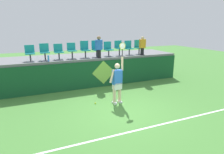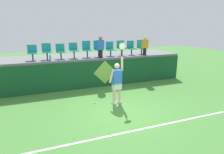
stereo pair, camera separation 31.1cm
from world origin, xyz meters
name	(u,v)px [view 1 (the left image)]	position (x,y,z in m)	size (l,w,h in m)	color
ground_plane	(122,111)	(0.00, 0.00, 0.00)	(40.00, 40.00, 0.00)	#478438
court_back_wall	(95,74)	(0.00, 3.29, 0.70)	(10.35, 0.20, 1.41)	#144C28
spectator_platform	(88,57)	(0.00, 4.46, 1.47)	(10.35, 2.45, 0.12)	slate
court_baseline_stripe	(143,129)	(0.00, -1.50, 0.00)	(9.32, 0.08, 0.01)	white
tennis_player	(117,81)	(0.14, 0.77, 0.96)	(0.75, 0.31, 2.53)	white
tennis_ball	(95,103)	(-0.75, 1.04, 0.03)	(0.07, 0.07, 0.07)	#D1E533
water_bottle	(48,58)	(-2.25, 3.45, 1.67)	(0.08, 0.08, 0.28)	#338CE5
stadium_chair_0	(30,52)	(-3.04, 3.91, 1.95)	(0.44, 0.42, 0.75)	#38383D
stadium_chair_1	(45,51)	(-2.37, 3.91, 1.98)	(0.44, 0.42, 0.81)	#38383D
stadium_chair_2	(59,51)	(-1.69, 3.91, 1.95)	(0.44, 0.42, 0.77)	#38383D
stadium_chair_3	(72,49)	(-1.02, 3.91, 1.99)	(0.44, 0.42, 0.80)	#38383D
stadium_chair_4	(85,48)	(-0.31, 3.92, 2.01)	(0.44, 0.42, 0.88)	#38383D
stadium_chair_5	(96,48)	(0.32, 3.92, 2.01)	(0.44, 0.42, 0.88)	#38383D
stadium_chair_6	(108,48)	(1.03, 3.91, 1.96)	(0.44, 0.42, 0.80)	#38383D
stadium_chair_7	(119,47)	(1.69, 3.91, 2.01)	(0.44, 0.42, 0.83)	#38383D
stadium_chair_8	(129,47)	(2.34, 3.91, 1.97)	(0.44, 0.42, 0.81)	#38383D
stadium_chair_9	(139,46)	(3.00, 3.91, 1.99)	(0.44, 0.42, 0.84)	#38383D
spectator_0	(142,45)	(3.00, 3.49, 2.09)	(0.34, 0.20, 1.08)	black
spectator_1	(99,47)	(0.32, 3.45, 2.12)	(0.34, 0.20, 1.14)	black
wall_signage_mount	(104,86)	(0.45, 3.18, 0.00)	(1.27, 0.01, 1.41)	#144C28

